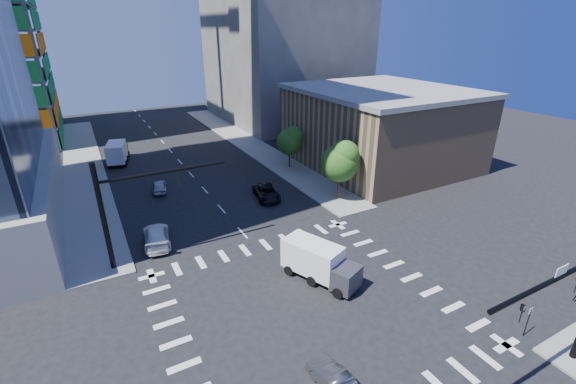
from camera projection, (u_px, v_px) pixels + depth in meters
ground at (307, 306)px, 27.19m from camera, size 160.00×160.00×0.00m
road_markings at (307, 306)px, 27.18m from camera, size 20.00×20.00×0.01m
sidewalk_ne at (248, 143)px, 64.91m from camera, size 5.00×60.00×0.15m
sidewalk_nw at (84, 167)px, 53.95m from camera, size 5.00×60.00×0.15m
commercial_building at (380, 127)px, 53.79m from camera, size 20.50×22.50×10.60m
bg_building_ne at (282, 49)px, 77.85m from camera, size 24.00×30.00×28.00m
signal_mast_nw at (122, 204)px, 29.90m from camera, size 10.20×0.40×9.00m
tree_south at (341, 161)px, 42.08m from camera, size 4.16×4.16×6.82m
tree_north at (291, 140)px, 52.17m from camera, size 3.54×3.52×5.78m
no_parking_sign at (528, 319)px, 24.07m from camera, size 0.30×0.06×2.20m
car_nb_far at (266, 193)px, 44.04m from camera, size 3.19×5.40×1.41m
car_sb_near at (157, 236)px, 34.76m from camera, size 2.94×5.68×1.58m
car_sb_mid at (160, 186)px, 45.91m from camera, size 2.33×4.12×1.32m
car_sb_cross at (335, 382)px, 20.63m from camera, size 1.47×3.97×1.30m
box_truck_near at (322, 266)px, 29.50m from camera, size 4.40×6.13×2.96m
box_truck_far at (118, 153)px, 55.65m from camera, size 3.69×6.22×3.05m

